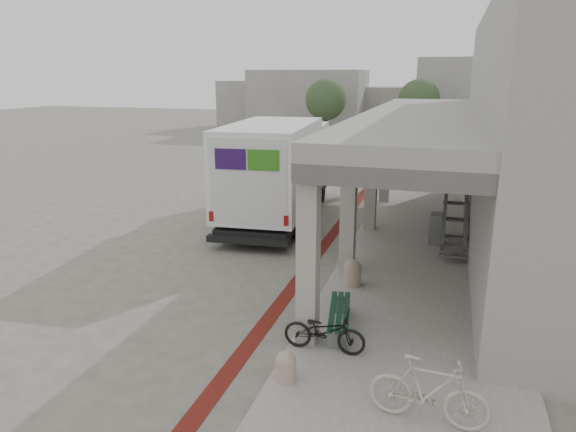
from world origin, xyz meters
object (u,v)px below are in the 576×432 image
(utility_cabinet, at_px, (437,228))
(bicycle_cream, at_px, (429,391))
(bicycle_black, at_px, (324,331))
(fedex_truck, at_px, (278,167))
(bench, at_px, (339,316))

(utility_cabinet, height_order, bicycle_cream, bicycle_cream)
(utility_cabinet, xyz_separation_m, bicycle_black, (-1.80, -7.26, -0.05))
(fedex_truck, bearing_deg, bicycle_cream, -66.24)
(fedex_truck, xyz_separation_m, bicycle_cream, (5.82, -10.52, -1.23))
(utility_cabinet, distance_m, bicycle_cream, 8.83)
(bench, xyz_separation_m, utility_cabinet, (1.70, 6.36, 0.15))
(bench, relative_size, bicycle_cream, 1.05)
(fedex_truck, distance_m, bench, 9.11)
(bench, xyz_separation_m, bicycle_cream, (1.84, -2.46, 0.23))
(fedex_truck, height_order, bicycle_cream, fedex_truck)
(utility_cabinet, bearing_deg, fedex_truck, 166.91)
(fedex_truck, bearing_deg, utility_cabinet, -21.83)
(bench, bearing_deg, bicycle_black, -105.76)
(bench, relative_size, bicycle_black, 1.21)
(fedex_truck, bearing_deg, bicycle_black, -71.77)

